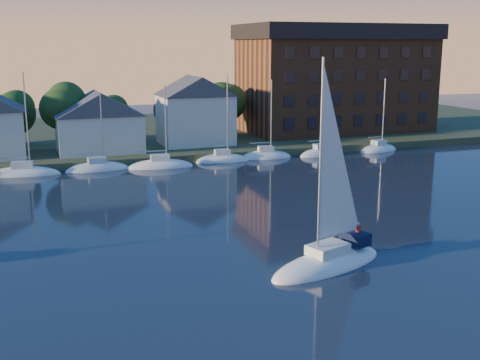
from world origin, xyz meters
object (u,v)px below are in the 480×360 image
clubhouse_centre (99,121)px  condo_block (335,78)px  hero_sailboat (329,257)px  clubhouse_east (195,109)px

clubhouse_centre → condo_block: size_ratio=0.37×
hero_sailboat → clubhouse_east: bearing=-113.4°
clubhouse_centre → hero_sailboat: bearing=-78.2°
clubhouse_centre → condo_block: bearing=11.2°
clubhouse_east → hero_sailboat: bearing=-94.9°
condo_block → clubhouse_centre: bearing=-168.8°
clubhouse_east → condo_block: (26.00, 5.95, 3.79)m
condo_block → hero_sailboat: 63.21m
clubhouse_east → hero_sailboat: (-4.20, -48.82, -5.37)m
condo_block → clubhouse_east: bearing=-167.1°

